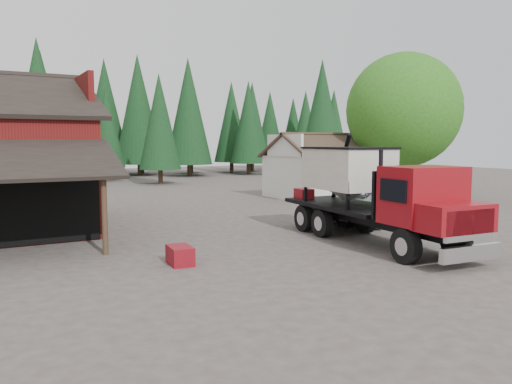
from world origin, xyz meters
TOP-DOWN VIEW (x-y plane):
  - ground at (0.00, 0.00)m, footprint 120.00×120.00m
  - farmhouse at (13.00, 13.00)m, footprint 8.60×6.42m
  - deciduous_tree at (17.01, 9.97)m, footprint 8.00×8.00m
  - conifer_backdrop at (0.00, 42.00)m, footprint 76.00×16.00m
  - near_pine_b at (6.00, 30.00)m, footprint 3.96×3.96m
  - near_pine_c at (22.00, 26.00)m, footprint 4.84×4.84m
  - near_pine_d at (-4.00, 34.00)m, footprint 5.28×5.28m
  - feed_truck at (4.01, -1.04)m, footprint 3.39×9.86m
  - silver_car at (8.02, 3.00)m, footprint 7.01×4.93m
  - equip_box at (-3.83, -0.56)m, footprint 0.80×1.16m

SIDE VIEW (x-z plane):
  - ground at x=0.00m, z-range 0.00..0.00m
  - conifer_backdrop at x=0.00m, z-range -8.00..8.00m
  - equip_box at x=-3.83m, z-range 0.00..0.60m
  - silver_car at x=8.02m, z-range 0.00..1.77m
  - farmhouse at x=13.00m, z-range -0.66..3.99m
  - feed_truck at x=4.01m, z-range -0.14..4.22m
  - near_pine_b at x=6.00m, z-range 0.69..11.09m
  - deciduous_tree at x=17.01m, z-range 0.81..11.01m
  - near_pine_c at x=22.00m, z-range 0.69..13.09m
  - near_pine_d at x=-4.00m, z-range 0.69..14.09m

